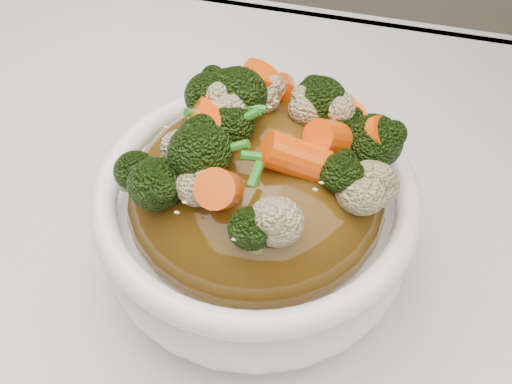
% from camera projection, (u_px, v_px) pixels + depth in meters
% --- Properties ---
extents(tablecloth, '(1.20, 0.80, 0.04)m').
position_uv_depth(tablecloth, '(211.00, 300.00, 0.48)').
color(tablecloth, silver).
rests_on(tablecloth, dining_table).
extents(bowl, '(0.24, 0.24, 0.09)m').
position_uv_depth(bowl, '(256.00, 223.00, 0.45)').
color(bowl, white).
rests_on(bowl, tablecloth).
extents(sauce_base, '(0.19, 0.19, 0.10)m').
position_uv_depth(sauce_base, '(256.00, 195.00, 0.42)').
color(sauce_base, '#4B300D').
rests_on(sauce_base, bowl).
extents(carrots, '(0.19, 0.19, 0.05)m').
position_uv_depth(carrots, '(256.00, 125.00, 0.37)').
color(carrots, '#FE5108').
rests_on(carrots, sauce_base).
extents(broccoli, '(0.19, 0.19, 0.05)m').
position_uv_depth(broccoli, '(256.00, 127.00, 0.37)').
color(broccoli, black).
rests_on(broccoli, sauce_base).
extents(cauliflower, '(0.19, 0.19, 0.04)m').
position_uv_depth(cauliflower, '(256.00, 129.00, 0.38)').
color(cauliflower, '#C9B689').
rests_on(cauliflower, sauce_base).
extents(scallions, '(0.15, 0.15, 0.02)m').
position_uv_depth(scallions, '(256.00, 124.00, 0.37)').
color(scallions, '#22721A').
rests_on(scallions, sauce_base).
extents(sesame_seeds, '(0.18, 0.18, 0.01)m').
position_uv_depth(sesame_seeds, '(256.00, 124.00, 0.37)').
color(sesame_seeds, beige).
rests_on(sesame_seeds, sauce_base).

